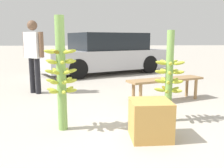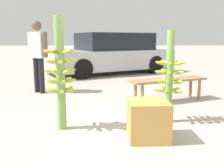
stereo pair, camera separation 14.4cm
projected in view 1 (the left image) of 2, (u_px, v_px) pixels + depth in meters
The scene contains 7 objects.
ground_plane at pixel (119, 136), 3.14m from camera, with size 80.00×80.00×0.00m, color #B2AA9E.
banana_stalk_left at pixel (61, 73), 3.24m from camera, with size 0.42×0.42×1.50m.
banana_stalk_center at pixel (169, 77), 3.59m from camera, with size 0.42×0.43×1.33m.
vendor_person at pixel (34, 51), 5.42m from camera, with size 0.54×0.45×1.59m.
market_bench at pixel (166, 82), 4.83m from camera, with size 1.60×0.88×0.45m.
parked_car at pixel (105, 54), 8.79m from camera, with size 4.71×3.52×1.39m.
produce_crate at pixel (150, 119), 3.04m from camera, with size 0.47×0.47×0.47m.
Camera 1 is at (-0.33, -2.96, 1.21)m, focal length 40.00 mm.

